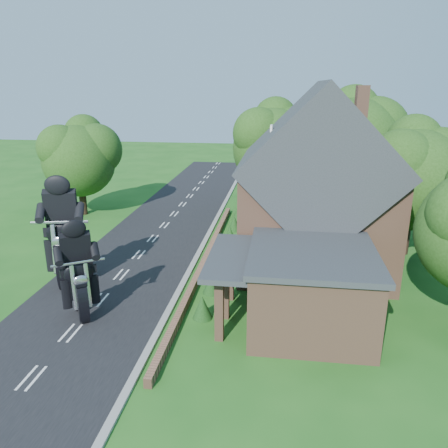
# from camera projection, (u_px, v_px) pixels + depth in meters

# --- Properties ---
(ground) EXTENTS (120.00, 120.00, 0.00)m
(ground) POSITION_uv_depth(u_px,v_px,m) (99.00, 300.00, 21.27)
(ground) COLOR #1C5317
(ground) RESTS_ON ground
(road) EXTENTS (7.00, 80.00, 0.02)m
(road) POSITION_uv_depth(u_px,v_px,m) (99.00, 300.00, 21.27)
(road) COLOR black
(road) RESTS_ON ground
(kerb) EXTENTS (0.30, 80.00, 0.12)m
(kerb) POSITION_uv_depth(u_px,v_px,m) (172.00, 304.00, 20.78)
(kerb) COLOR gray
(kerb) RESTS_ON ground
(garden_wall) EXTENTS (0.30, 22.00, 0.40)m
(garden_wall) POSITION_uv_depth(u_px,v_px,m) (204.00, 262.00, 25.37)
(garden_wall) COLOR #8B5E46
(garden_wall) RESTS_ON ground
(house) EXTENTS (9.54, 8.64, 10.24)m
(house) POSITION_uv_depth(u_px,v_px,m) (316.00, 192.00, 24.25)
(house) COLOR #8B5E46
(house) RESTS_ON ground
(annex) EXTENTS (7.05, 5.94, 3.44)m
(annex) POSITION_uv_depth(u_px,v_px,m) (308.00, 287.00, 18.70)
(annex) COLOR #8B5E46
(annex) RESTS_ON ground
(tree_house_right) EXTENTS (6.51, 6.00, 8.40)m
(tree_house_right) POSITION_uv_depth(u_px,v_px,m) (421.00, 171.00, 25.67)
(tree_house_right) COLOR black
(tree_house_right) RESTS_ON ground
(tree_behind_house) EXTENTS (7.81, 7.20, 10.08)m
(tree_behind_house) POSITION_uv_depth(u_px,v_px,m) (359.00, 138.00, 32.77)
(tree_behind_house) COLOR black
(tree_behind_house) RESTS_ON ground
(tree_behind_left) EXTENTS (6.94, 6.40, 9.16)m
(tree_behind_left) POSITION_uv_depth(u_px,v_px,m) (278.00, 141.00, 34.63)
(tree_behind_left) COLOR black
(tree_behind_left) RESTS_ON ground
(tree_far_road) EXTENTS (6.08, 5.60, 7.84)m
(tree_far_road) POSITION_uv_depth(u_px,v_px,m) (84.00, 154.00, 34.00)
(tree_far_road) COLOR black
(tree_far_road) RESTS_ON ground
(shrub_a) EXTENTS (0.90, 0.90, 1.10)m
(shrub_a) POSITION_uv_depth(u_px,v_px,m) (202.00, 307.00, 19.47)
(shrub_a) COLOR #123711
(shrub_a) RESTS_ON ground
(shrub_b) EXTENTS (0.90, 0.90, 1.10)m
(shrub_b) POSITION_uv_depth(u_px,v_px,m) (211.00, 283.00, 21.83)
(shrub_b) COLOR #123711
(shrub_b) RESTS_ON ground
(shrub_c) EXTENTS (0.90, 0.90, 1.10)m
(shrub_c) POSITION_uv_depth(u_px,v_px,m) (219.00, 264.00, 24.19)
(shrub_c) COLOR #123711
(shrub_c) RESTS_ON ground
(shrub_d) EXTENTS (0.90, 0.90, 1.10)m
(shrub_d) POSITION_uv_depth(u_px,v_px,m) (230.00, 234.00, 28.91)
(shrub_d) COLOR #123711
(shrub_d) RESTS_ON ground
(shrub_e) EXTENTS (0.90, 0.90, 1.10)m
(shrub_e) POSITION_uv_depth(u_px,v_px,m) (234.00, 223.00, 31.27)
(shrub_e) COLOR #123711
(shrub_e) RESTS_ON ground
(shrub_f) EXTENTS (0.90, 0.90, 1.10)m
(shrub_f) POSITION_uv_depth(u_px,v_px,m) (238.00, 213.00, 33.63)
(shrub_f) COLOR #123711
(shrub_f) RESTS_ON ground
(motorcycle_lead) EXTENTS (1.11, 1.46, 1.38)m
(motorcycle_lead) POSITION_uv_depth(u_px,v_px,m) (82.00, 303.00, 19.54)
(motorcycle_lead) COLOR black
(motorcycle_lead) RESTS_ON ground
(motorcycle_follow) EXTENTS (0.87, 1.93, 1.75)m
(motorcycle_follow) POSITION_uv_depth(u_px,v_px,m) (68.00, 268.00, 22.84)
(motorcycle_follow) COLOR black
(motorcycle_follow) RESTS_ON ground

